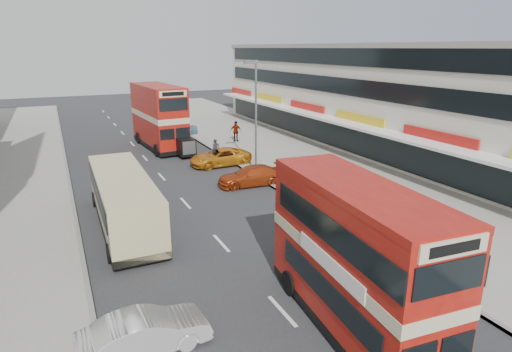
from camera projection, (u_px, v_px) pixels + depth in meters
ground at (313, 345)px, 13.24m from camera, size 160.00×160.00×0.00m
road_surface at (162, 177)px, 30.50m from camera, size 12.00×90.00×0.01m
pavement_right at (304, 158)px, 35.43m from camera, size 12.00×90.00×0.15m
kerb_left at (70, 187)px, 27.97m from camera, size 0.20×90.00×0.16m
kerb_right at (239, 166)px, 33.00m from camera, size 0.20×90.00×0.16m
commercial_row at (367, 95)px, 39.08m from camera, size 9.90×46.20×9.30m
street_lamp at (255, 109)px, 30.07m from camera, size 1.00×0.20×8.12m
bus_main at (356, 258)px, 13.48m from camera, size 3.08×8.87×4.79m
bus_second at (159, 116)px, 38.55m from camera, size 3.41×10.11×5.54m
coach at (124, 199)px, 21.62m from camera, size 2.66×9.83×2.60m
car_left_front at (145, 333)px, 12.82m from camera, size 3.99×1.57×1.29m
car_right_a at (251, 176)px, 28.48m from camera, size 4.68×2.26×1.31m
car_right_b at (220, 157)px, 33.25m from camera, size 4.86×2.28×1.34m
car_right_c at (178, 130)px, 44.28m from camera, size 4.13×2.08×1.35m
pedestrian_near at (297, 171)px, 28.09m from camera, size 0.70×0.49×1.82m
pedestrian_far at (236, 131)px, 41.09m from camera, size 1.19×0.57×1.98m
cyclist at (216, 155)px, 33.80m from camera, size 0.60×1.63×1.98m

